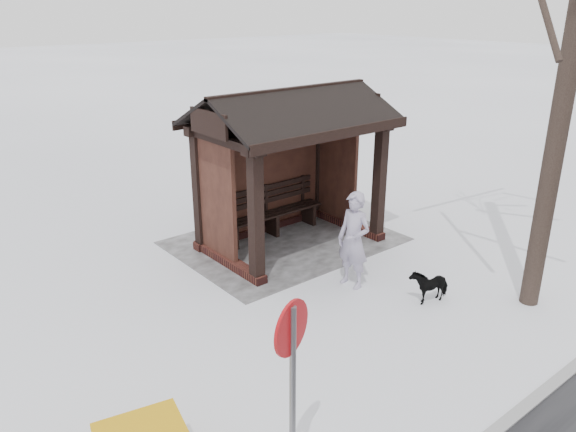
% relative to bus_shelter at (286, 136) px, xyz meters
% --- Properties ---
extents(ground, '(120.00, 120.00, 0.00)m').
position_rel_bus_shelter_xyz_m(ground, '(0.00, 0.16, -2.17)').
color(ground, white).
rests_on(ground, ground).
extents(kerb, '(120.00, 0.15, 0.06)m').
position_rel_bus_shelter_xyz_m(kerb, '(0.00, 5.66, -2.16)').
color(kerb, gray).
rests_on(kerb, ground).
extents(trampled_patch, '(4.20, 3.20, 0.02)m').
position_rel_bus_shelter_xyz_m(trampled_patch, '(0.00, -0.04, -2.16)').
color(trampled_patch, '#96969B').
rests_on(trampled_patch, ground).
extents(bus_shelter, '(3.60, 2.40, 3.09)m').
position_rel_bus_shelter_xyz_m(bus_shelter, '(0.00, 0.00, 0.00)').
color(bus_shelter, '#391614').
rests_on(bus_shelter, ground).
extents(pedestrian, '(0.47, 0.65, 1.66)m').
position_rel_bus_shelter_xyz_m(pedestrian, '(0.29, 2.14, -1.33)').
color(pedestrian, '#A49BB5').
rests_on(pedestrian, ground).
extents(dog, '(0.70, 0.42, 0.55)m').
position_rel_bus_shelter_xyz_m(dog, '(-0.31, 3.28, -1.89)').
color(dog, black).
rests_on(dog, ground).
extents(road_sign, '(0.52, 0.21, 2.10)m').
position_rel_bus_shelter_xyz_m(road_sign, '(3.82, 4.79, -0.63)').
color(road_sign, slate).
rests_on(road_sign, ground).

